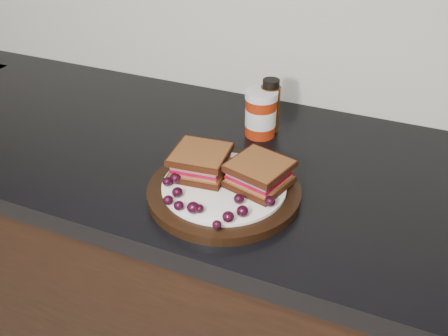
# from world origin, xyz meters

# --- Properties ---
(base_cabinets) EXTENTS (3.96, 0.58, 0.86)m
(base_cabinets) POSITION_xyz_m (0.00, 1.70, 0.43)
(base_cabinets) COLOR black
(base_cabinets) RESTS_ON ground_plane
(countertop) EXTENTS (3.98, 0.60, 0.04)m
(countertop) POSITION_xyz_m (0.00, 1.70, 0.88)
(countertop) COLOR black
(countertop) RESTS_ON base_cabinets
(plate) EXTENTS (0.28, 0.28, 0.02)m
(plate) POSITION_xyz_m (0.04, 1.57, 0.91)
(plate) COLOR black
(plate) RESTS_ON countertop
(sandwich_left) EXTENTS (0.11, 0.11, 0.05)m
(sandwich_left) POSITION_xyz_m (-0.02, 1.59, 0.95)
(sandwich_left) COLOR brown
(sandwich_left) RESTS_ON plate
(sandwich_right) EXTENTS (0.12, 0.12, 0.05)m
(sandwich_right) POSITION_xyz_m (0.09, 1.60, 0.95)
(sandwich_right) COLOR brown
(sandwich_right) RESTS_ON plate
(grape_0) EXTENTS (0.02, 0.02, 0.02)m
(grape_0) POSITION_xyz_m (-0.06, 1.53, 0.93)
(grape_0) COLOR black
(grape_0) RESTS_ON plate
(grape_1) EXTENTS (0.02, 0.02, 0.02)m
(grape_1) POSITION_xyz_m (-0.03, 1.51, 0.93)
(grape_1) COLOR black
(grape_1) RESTS_ON plate
(grape_2) EXTENTS (0.02, 0.02, 0.02)m
(grape_2) POSITION_xyz_m (-0.03, 1.48, 0.93)
(grape_2) COLOR black
(grape_2) RESTS_ON plate
(grape_3) EXTENTS (0.02, 0.02, 0.02)m
(grape_3) POSITION_xyz_m (-0.01, 1.48, 0.93)
(grape_3) COLOR black
(grape_3) RESTS_ON plate
(grape_4) EXTENTS (0.02, 0.02, 0.02)m
(grape_4) POSITION_xyz_m (0.02, 1.48, 0.93)
(grape_4) COLOR black
(grape_4) RESTS_ON plate
(grape_5) EXTENTS (0.02, 0.02, 0.01)m
(grape_5) POSITION_xyz_m (0.03, 1.48, 0.93)
(grape_5) COLOR black
(grape_5) RESTS_ON plate
(grape_6) EXTENTS (0.02, 0.02, 0.01)m
(grape_6) POSITION_xyz_m (0.07, 1.46, 0.93)
(grape_6) COLOR black
(grape_6) RESTS_ON plate
(grape_7) EXTENTS (0.02, 0.02, 0.02)m
(grape_7) POSITION_xyz_m (0.08, 1.48, 0.93)
(grape_7) COLOR black
(grape_7) RESTS_ON plate
(grape_8) EXTENTS (0.02, 0.02, 0.02)m
(grape_8) POSITION_xyz_m (0.10, 1.50, 0.93)
(grape_8) COLOR black
(grape_8) RESTS_ON plate
(grape_9) EXTENTS (0.02, 0.02, 0.02)m
(grape_9) POSITION_xyz_m (0.08, 1.53, 0.93)
(grape_9) COLOR black
(grape_9) RESTS_ON plate
(grape_10) EXTENTS (0.02, 0.02, 0.02)m
(grape_10) POSITION_xyz_m (0.13, 1.55, 0.93)
(grape_10) COLOR black
(grape_10) RESTS_ON plate
(grape_11) EXTENTS (0.02, 0.02, 0.01)m
(grape_11) POSITION_xyz_m (0.11, 1.57, 0.93)
(grape_11) COLOR black
(grape_11) RESTS_ON plate
(grape_12) EXTENTS (0.02, 0.02, 0.02)m
(grape_12) POSITION_xyz_m (0.11, 1.58, 0.93)
(grape_12) COLOR black
(grape_12) RESTS_ON plate
(grape_13) EXTENTS (0.02, 0.02, 0.02)m
(grape_13) POSITION_xyz_m (0.11, 1.63, 0.93)
(grape_13) COLOR black
(grape_13) RESTS_ON plate
(grape_14) EXTENTS (0.02, 0.02, 0.02)m
(grape_14) POSITION_xyz_m (-0.01, 1.62, 0.93)
(grape_14) COLOR black
(grape_14) RESTS_ON plate
(grape_15) EXTENTS (0.02, 0.02, 0.02)m
(grape_15) POSITION_xyz_m (-0.01, 1.61, 0.93)
(grape_15) COLOR black
(grape_15) RESTS_ON plate
(grape_16) EXTENTS (0.02, 0.02, 0.02)m
(grape_16) POSITION_xyz_m (-0.04, 1.59, 0.93)
(grape_16) COLOR black
(grape_16) RESTS_ON plate
(grape_17) EXTENTS (0.02, 0.02, 0.02)m
(grape_17) POSITION_xyz_m (-0.04, 1.58, 0.93)
(grape_17) COLOR black
(grape_17) RESTS_ON plate
(grape_18) EXTENTS (0.02, 0.02, 0.02)m
(grape_18) POSITION_xyz_m (-0.05, 1.54, 0.93)
(grape_18) COLOR black
(grape_18) RESTS_ON plate
(grape_19) EXTENTS (0.02, 0.02, 0.02)m
(grape_19) POSITION_xyz_m (-0.02, 1.63, 0.93)
(grape_19) COLOR black
(grape_19) RESTS_ON plate
(grape_20) EXTENTS (0.02, 0.02, 0.02)m
(grape_20) POSITION_xyz_m (-0.02, 1.58, 0.93)
(grape_20) COLOR black
(grape_20) RESTS_ON plate
(grape_21) EXTENTS (0.02, 0.02, 0.02)m
(grape_21) POSITION_xyz_m (-0.03, 1.57, 0.93)
(grape_21) COLOR black
(grape_21) RESTS_ON plate
(condiment_jar) EXTENTS (0.07, 0.07, 0.10)m
(condiment_jar) POSITION_xyz_m (0.02, 1.82, 0.95)
(condiment_jar) COLOR #98240B
(condiment_jar) RESTS_ON countertop
(oil_bottle) EXTENTS (0.06, 0.06, 0.12)m
(oil_bottle) POSITION_xyz_m (0.03, 1.84, 0.96)
(oil_bottle) COLOR #481E07
(oil_bottle) RESTS_ON countertop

